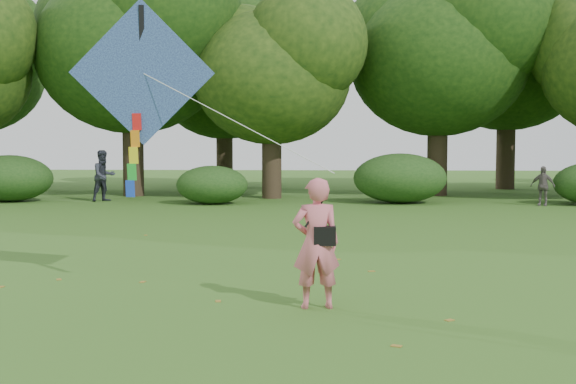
{
  "coord_description": "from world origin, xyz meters",
  "views": [
    {
      "loc": [
        0.23,
        -9.36,
        2.28
      ],
      "look_at": [
        -0.37,
        2.0,
        1.5
      ],
      "focal_mm": 45.0,
      "sensor_mm": 36.0,
      "label": 1
    }
  ],
  "objects_px": {
    "bystander_left": "(104,176)",
    "bystander_right": "(543,186)",
    "man_kite_flyer": "(316,243)",
    "flying_kite": "(142,76)"
  },
  "relations": [
    {
      "from": "man_kite_flyer",
      "to": "bystander_right",
      "type": "relative_size",
      "value": 1.26
    },
    {
      "from": "man_kite_flyer",
      "to": "bystander_left",
      "type": "xyz_separation_m",
      "value": [
        -8.48,
        17.62,
        0.09
      ]
    },
    {
      "from": "bystander_right",
      "to": "flying_kite",
      "type": "height_order",
      "value": "flying_kite"
    },
    {
      "from": "bystander_left",
      "to": "bystander_right",
      "type": "bearing_deg",
      "value": -50.73
    },
    {
      "from": "flying_kite",
      "to": "man_kite_flyer",
      "type": "bearing_deg",
      "value": -24.13
    },
    {
      "from": "man_kite_flyer",
      "to": "bystander_left",
      "type": "bearing_deg",
      "value": -74.25
    },
    {
      "from": "bystander_right",
      "to": "flying_kite",
      "type": "xyz_separation_m",
      "value": [
        -10.62,
        -15.3,
        2.58
      ]
    },
    {
      "from": "man_kite_flyer",
      "to": "flying_kite",
      "type": "distance_m",
      "value": 3.81
    },
    {
      "from": "man_kite_flyer",
      "to": "bystander_right",
      "type": "height_order",
      "value": "man_kite_flyer"
    },
    {
      "from": "man_kite_flyer",
      "to": "bystander_left",
      "type": "relative_size",
      "value": 0.91
    }
  ]
}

